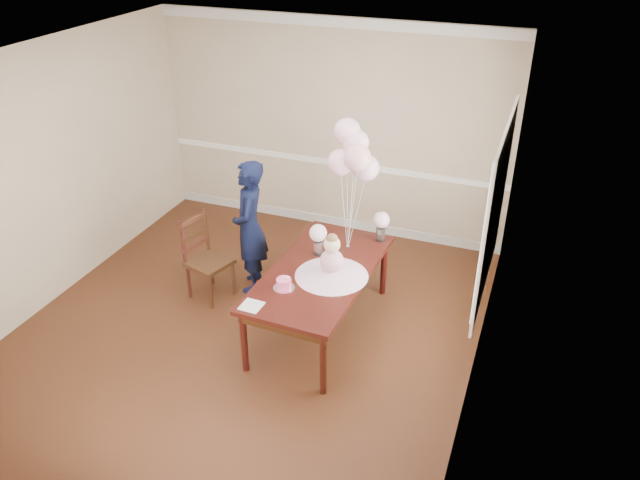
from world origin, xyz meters
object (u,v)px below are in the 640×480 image
(woman, at_px, (250,227))
(birthday_cake, at_px, (284,283))
(dining_table_top, at_px, (320,272))
(dining_chair_seat, at_px, (209,263))

(woman, bearing_deg, birthday_cake, 21.22)
(dining_table_top, bearing_deg, dining_chair_seat, 176.70)
(dining_table_top, relative_size, birthday_cake, 13.33)
(woman, bearing_deg, dining_chair_seat, -66.07)
(dining_table_top, distance_m, woman, 1.10)
(birthday_cake, distance_m, dining_chair_seat, 1.30)
(dining_table_top, xyz_separation_m, dining_chair_seat, (-1.33, 0.13, -0.25))
(dining_chair_seat, bearing_deg, dining_table_top, 11.09)
(dining_table_top, relative_size, dining_chair_seat, 4.50)
(birthday_cake, height_order, dining_chair_seat, birthday_cake)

